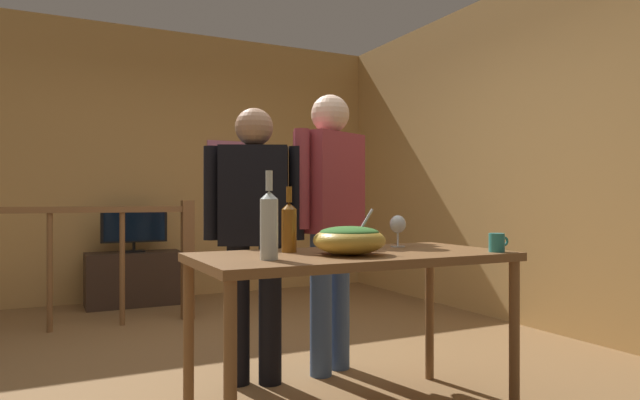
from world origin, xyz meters
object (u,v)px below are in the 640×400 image
(flat_screen_tv, at_px, (134,226))
(stair_railing, at_px, (106,250))
(mug_teal, at_px, (497,243))
(person_standing_right, at_px, (330,206))
(serving_table, at_px, (353,269))
(person_standing_left, at_px, (254,222))
(wine_glass, at_px, (398,225))
(tv_console, at_px, (134,279))
(wine_bottle_amber, at_px, (289,226))
(salad_bowl, at_px, (349,239))
(wine_bottle_clear, at_px, (269,224))
(framed_picture, at_px, (227,157))

(flat_screen_tv, bearing_deg, stair_railing, -112.18)
(flat_screen_tv, xyz_separation_m, mug_teal, (1.15, -3.69, 0.05))
(mug_teal, bearing_deg, person_standing_right, 111.98)
(serving_table, xyz_separation_m, person_standing_left, (-0.24, 0.70, 0.20))
(wine_glass, distance_m, mug_teal, 0.53)
(tv_console, distance_m, flat_screen_tv, 0.52)
(wine_bottle_amber, bearing_deg, salad_bowl, -49.28)
(serving_table, height_order, wine_glass, wine_glass)
(flat_screen_tv, bearing_deg, person_standing_left, -84.35)
(wine_glass, bearing_deg, person_standing_right, 104.24)
(wine_bottle_clear, bearing_deg, mug_teal, -8.47)
(serving_table, bearing_deg, person_standing_left, 109.23)
(serving_table, bearing_deg, mug_teal, -23.64)
(framed_picture, distance_m, wine_bottle_clear, 4.02)
(tv_console, bearing_deg, wine_bottle_clear, -89.29)
(mug_teal, distance_m, person_standing_left, 1.31)
(tv_console, relative_size, wine_bottle_amber, 2.88)
(framed_picture, relative_size, person_standing_right, 0.27)
(framed_picture, bearing_deg, person_standing_right, -95.43)
(salad_bowl, height_order, person_standing_right, person_standing_right)
(person_standing_left, bearing_deg, wine_bottle_clear, 99.30)
(serving_table, bearing_deg, wine_bottle_clear, -166.32)
(wine_glass, distance_m, wine_bottle_amber, 0.64)
(framed_picture, xyz_separation_m, stair_railing, (-1.39, -1.17, -0.89))
(wine_bottle_clear, relative_size, person_standing_left, 0.24)
(serving_table, distance_m, wine_bottle_clear, 0.53)
(wine_glass, bearing_deg, wine_bottle_clear, -161.16)
(wine_bottle_clear, distance_m, person_standing_left, 0.84)
(salad_bowl, height_order, mug_teal, salad_bowl)
(serving_table, height_order, wine_bottle_clear, wine_bottle_clear)
(salad_bowl, height_order, wine_bottle_amber, wine_bottle_amber)
(flat_screen_tv, xyz_separation_m, wine_bottle_amber, (0.25, -3.27, 0.13))
(framed_picture, distance_m, wine_bottle_amber, 3.72)
(framed_picture, relative_size, wine_bottle_clear, 1.23)
(wine_bottle_clear, bearing_deg, wine_glass, 18.84)
(wine_glass, xyz_separation_m, wine_bottle_amber, (-0.64, -0.02, 0.01))
(tv_console, xyz_separation_m, wine_bottle_amber, (0.25, -3.30, 0.65))
(serving_table, relative_size, wine_glass, 8.80)
(wine_bottle_clear, distance_m, person_standing_right, 1.08)
(tv_console, bearing_deg, salad_bowl, -82.78)
(stair_railing, xyz_separation_m, wine_bottle_amber, (0.59, -2.42, 0.29))
(stair_railing, distance_m, wine_bottle_amber, 2.51)
(tv_console, height_order, serving_table, serving_table)
(serving_table, height_order, person_standing_left, person_standing_left)
(wine_glass, bearing_deg, mug_teal, -60.04)
(mug_teal, bearing_deg, stair_railing, 117.62)
(serving_table, relative_size, mug_teal, 13.32)
(wine_bottle_amber, bearing_deg, wine_bottle_clear, -127.71)
(serving_table, distance_m, salad_bowl, 0.18)
(wine_bottle_clear, bearing_deg, framed_picture, 75.45)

